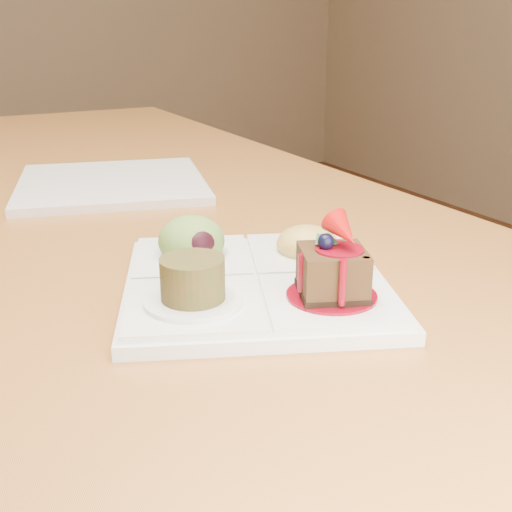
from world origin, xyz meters
name	(u,v)px	position (x,y,z in m)	size (l,w,h in m)	color
dining_table	(25,258)	(0.00, 0.00, 0.68)	(1.00, 1.80, 0.75)	#A36C2A
sampler_plate	(254,272)	(0.15, -0.38, 0.77)	(0.30, 0.30, 0.09)	silver
second_plate	(112,184)	(0.14, 0.06, 0.76)	(0.26, 0.26, 0.01)	silver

